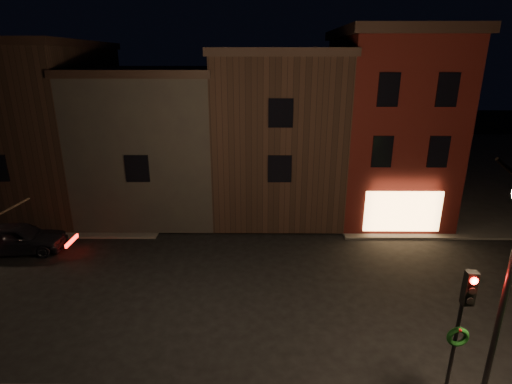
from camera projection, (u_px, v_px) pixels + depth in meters
ground at (248, 292)px, 16.24m from camera, size 120.00×120.00×0.00m
sidewalk_far_right at (481, 166)px, 35.03m from camera, size 30.00×30.00×0.12m
sidewalk_far_left at (28, 165)px, 35.33m from camera, size 30.00×30.00×0.12m
corner_building at (387, 123)px, 23.44m from camera, size 6.50×8.50×10.50m
row_building_a at (276, 130)px, 24.64m from camera, size 7.30×10.30×9.40m
row_building_b at (160, 138)px, 24.86m from camera, size 7.80×10.30×8.40m
row_building_c at (42, 126)px, 24.67m from camera, size 7.30×10.30×9.90m
traffic_signal at (462, 318)px, 10.09m from camera, size 0.58×0.38×4.05m
parked_car_a at (18, 238)px, 19.39m from camera, size 4.54×2.22×1.49m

